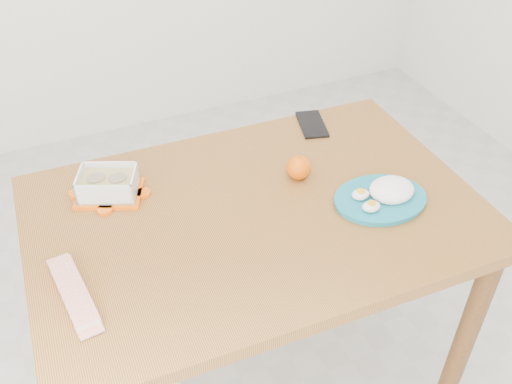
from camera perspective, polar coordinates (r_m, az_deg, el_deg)
name	(u,v)px	position (r m, az deg, el deg)	size (l,w,h in m)	color
ground	(266,367)	(2.10, 0.97, -17.14)	(3.50, 3.50, 0.00)	#B7B7B2
dining_table	(256,237)	(1.58, 0.00, -4.52)	(1.20, 0.82, 0.75)	#9B662C
food_container	(108,185)	(1.59, -14.59, 0.73)	(0.21, 0.19, 0.07)	#FF5F07
orange_fruit	(299,167)	(1.61, 4.29, 2.47)	(0.07, 0.07, 0.07)	orange
rice_plate	(384,194)	(1.57, 12.70, -0.24)	(0.28, 0.28, 0.07)	#187385
candy_bar	(73,292)	(1.36, -17.79, -9.50)	(0.22, 0.05, 0.02)	red
smartphone	(312,124)	(1.86, 5.62, 6.76)	(0.08, 0.16, 0.01)	black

